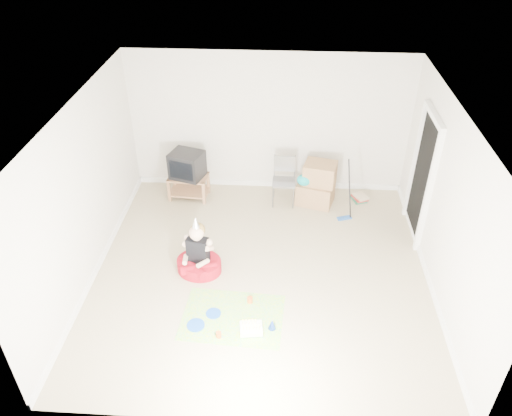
# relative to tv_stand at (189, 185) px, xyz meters

# --- Properties ---
(ground) EXTENTS (5.00, 5.00, 0.00)m
(ground) POSITION_rel_tv_stand_xyz_m (1.44, -2.01, -0.26)
(ground) COLOR tan
(ground) RESTS_ON ground
(doorway_recess) EXTENTS (0.02, 0.90, 2.05)m
(doorway_recess) POSITION_rel_tv_stand_xyz_m (3.92, -0.81, 0.76)
(doorway_recess) COLOR black
(doorway_recess) RESTS_ON ground
(tv_stand) EXTENTS (0.74, 0.49, 0.44)m
(tv_stand) POSITION_rel_tv_stand_xyz_m (0.00, 0.00, 0.00)
(tv_stand) COLOR #9C6A46
(tv_stand) RESTS_ON ground
(crt_tv) EXTENTS (0.67, 0.61, 0.48)m
(crt_tv) POSITION_rel_tv_stand_xyz_m (0.00, -0.00, 0.42)
(crt_tv) COLOR black
(crt_tv) RESTS_ON tv_stand
(folding_chair) EXTENTS (0.41, 0.39, 0.89)m
(folding_chair) POSITION_rel_tv_stand_xyz_m (1.74, -0.09, 0.17)
(folding_chair) COLOR gray
(folding_chair) RESTS_ON ground
(cardboard_boxes) EXTENTS (0.74, 0.64, 0.80)m
(cardboard_boxes) POSITION_rel_tv_stand_xyz_m (2.33, -0.05, 0.12)
(cardboard_boxes) COLOR #9F754D
(cardboard_boxes) RESTS_ON ground
(floor_mop) EXTENTS (0.27, 0.33, 1.02)m
(floor_mop) POSITION_rel_tv_stand_xyz_m (2.82, -0.53, 0.00)
(floor_mop) COLOR #2256AC
(floor_mop) RESTS_ON ground
(book_pile) EXTENTS (0.31, 0.35, 0.10)m
(book_pile) POSITION_rel_tv_stand_xyz_m (3.15, 0.09, -0.22)
(book_pile) COLOR #267350
(book_pile) RESTS_ON ground
(seated_woman) EXTENTS (0.83, 0.83, 0.99)m
(seated_woman) POSITION_rel_tv_stand_xyz_m (0.50, -2.03, -0.05)
(seated_woman) COLOR #A60F1D
(seated_woman) RESTS_ON ground
(party_mat) EXTENTS (1.43, 1.08, 0.01)m
(party_mat) POSITION_rel_tv_stand_xyz_m (1.10, -2.96, -0.26)
(party_mat) COLOR #E43070
(party_mat) RESTS_ON ground
(birthday_cake) EXTENTS (0.33, 0.27, 0.14)m
(birthday_cake) POSITION_rel_tv_stand_xyz_m (1.37, -3.19, -0.22)
(birthday_cake) COLOR white
(birthday_cake) RESTS_ON party_mat
(blue_plate_near) EXTENTS (0.25, 0.25, 0.01)m
(blue_plate_near) POSITION_rel_tv_stand_xyz_m (0.83, -2.92, -0.25)
(blue_plate_near) COLOR #164CB3
(blue_plate_near) RESTS_ON party_mat
(blue_plate_far) EXTENTS (0.27, 0.27, 0.01)m
(blue_plate_far) POSITION_rel_tv_stand_xyz_m (0.62, -3.14, -0.25)
(blue_plate_far) COLOR #164CB3
(blue_plate_far) RESTS_ON party_mat
(orange_cup_near) EXTENTS (0.10, 0.10, 0.09)m
(orange_cup_near) POSITION_rel_tv_stand_xyz_m (1.32, -2.66, -0.21)
(orange_cup_near) COLOR #E15619
(orange_cup_near) RESTS_ON party_mat
(orange_cup_far) EXTENTS (0.08, 0.08, 0.08)m
(orange_cup_far) POSITION_rel_tv_stand_xyz_m (0.96, -3.32, -0.22)
(orange_cup_far) COLOR #E15619
(orange_cup_far) RESTS_ON party_mat
(blue_party_hat) EXTENTS (0.11, 0.11, 0.16)m
(blue_party_hat) POSITION_rel_tv_stand_xyz_m (1.65, -3.13, -0.18)
(blue_party_hat) COLOR #183BAE
(blue_party_hat) RESTS_ON party_mat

